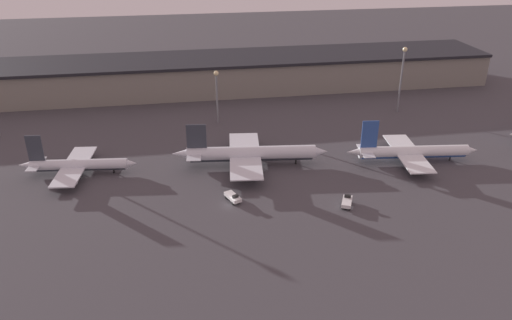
{
  "coord_description": "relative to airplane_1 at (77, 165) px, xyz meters",
  "views": [
    {
      "loc": [
        -12.54,
        -113.73,
        68.56
      ],
      "look_at": [
        9.09,
        13.69,
        6.0
      ],
      "focal_mm": 35.0,
      "sensor_mm": 36.0,
      "label": 1
    }
  ],
  "objects": [
    {
      "name": "service_vehicle_1",
      "position": [
        43.46,
        -23.6,
        -1.75
      ],
      "size": [
        4.36,
        6.3,
        2.52
      ],
      "rotation": [
        0.0,
        0.0,
        -1.19
      ],
      "color": "white",
      "rests_on": "ground"
    },
    {
      "name": "ground",
      "position": [
        42.66,
        -25.5,
        -2.93
      ],
      "size": [
        600.0,
        600.0,
        0.0
      ],
      "primitive_type": "plane",
      "color": "#423F44"
    },
    {
      "name": "terminal_building",
      "position": [
        42.66,
        74.78,
        4.34
      ],
      "size": [
        254.72,
        31.95,
        14.47
      ],
      "color": "gray",
      "rests_on": "ground"
    },
    {
      "name": "service_vehicle_2",
      "position": [
        72.94,
        -30.99,
        -1.75
      ],
      "size": [
        4.57,
        6.19,
        2.51
      ],
      "rotation": [
        0.0,
        0.0,
        1.15
      ],
      "color": "white",
      "rests_on": "ground"
    },
    {
      "name": "airplane_1",
      "position": [
        0.0,
        0.0,
        0.0
      ],
      "size": [
        34.75,
        27.41,
        12.62
      ],
      "rotation": [
        0.0,
        0.0,
        -0.12
      ],
      "color": "silver",
      "rests_on": "ground"
    },
    {
      "name": "airplane_3",
      "position": [
        101.49,
        -8.6,
        0.3
      ],
      "size": [
        41.52,
        28.86,
        13.86
      ],
      "rotation": [
        0.0,
        0.0,
        -0.12
      ],
      "color": "white",
      "rests_on": "ground"
    },
    {
      "name": "lamp_post_2",
      "position": [
        116.23,
        34.6,
        13.26
      ],
      "size": [
        1.8,
        1.8,
        25.53
      ],
      "color": "slate",
      "rests_on": "ground"
    },
    {
      "name": "lamp_post_1",
      "position": [
        45.16,
        34.6,
        10.06
      ],
      "size": [
        1.8,
        1.8,
        19.78
      ],
      "color": "slate",
      "rests_on": "ground"
    },
    {
      "name": "airplane_2",
      "position": [
        51.36,
        -2.73,
        0.87
      ],
      "size": [
        47.91,
        34.21,
        13.75
      ],
      "rotation": [
        0.0,
        0.0,
        -0.12
      ],
      "color": "silver",
      "rests_on": "ground"
    }
  ]
}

